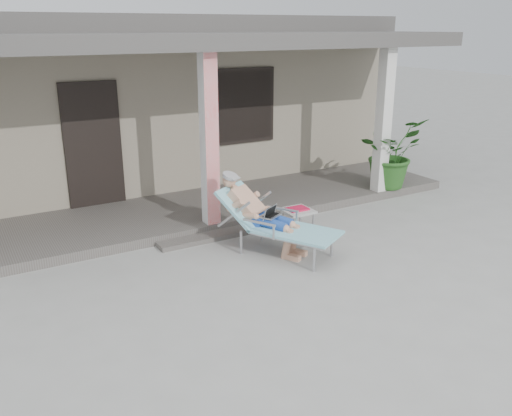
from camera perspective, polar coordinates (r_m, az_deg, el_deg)
ground at (r=6.94m, az=3.14°, el=-7.92°), size 60.00×60.00×0.00m
house at (r=12.25m, az=-13.95°, el=11.33°), size 10.40×5.40×3.30m
porch_deck at (r=9.37m, az=-6.96°, el=-0.38°), size 10.00×2.00×0.15m
porch_overhang at (r=8.82m, az=-7.51°, el=16.43°), size 10.00×2.30×2.85m
porch_step at (r=8.40m, az=-3.79°, el=-2.82°), size 2.00×0.30×0.07m
lounger at (r=7.64m, az=1.27°, el=0.51°), size 1.43×1.86×1.18m
side_table at (r=8.48m, az=4.37°, el=-0.41°), size 0.46×0.46×0.41m
potted_palm at (r=10.65m, az=13.97°, el=5.64°), size 1.32×1.18×1.32m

